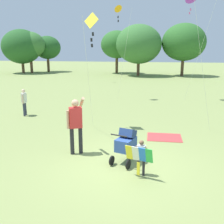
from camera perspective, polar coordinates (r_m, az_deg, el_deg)
ground_plane at (r=7.62m, az=2.06°, el=-11.56°), size 120.00×120.00×0.00m
treeline_distant at (r=33.29m, az=5.38°, el=14.70°), size 41.07×7.63×6.73m
child_with_butterfly_kite at (r=6.84m, az=6.31°, el=-9.32°), size 0.72×0.43×0.97m
person_adult_flyer at (r=8.14m, az=-7.97°, el=-2.07°), size 0.56×0.68×1.83m
stroller at (r=7.61m, az=3.13°, el=-6.65°), size 0.73×1.12×1.03m
kite_adult_black at (r=10.61m, az=-4.58°, el=18.18°), size 0.81×2.98×4.65m
kite_orange_delta at (r=17.73m, az=16.96°, el=22.43°), size 1.57×2.78×6.42m
kite_green_novelty at (r=17.11m, az=1.38°, el=21.34°), size 1.30×1.55×5.86m
person_red_shirt at (r=13.53m, az=-18.72°, el=2.47°), size 0.22×0.42×1.33m
picnic_blanket at (r=10.02m, az=11.39°, el=-5.46°), size 1.30×1.02×0.02m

